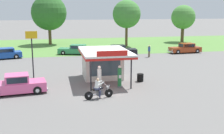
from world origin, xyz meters
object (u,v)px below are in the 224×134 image
at_px(roadside_pole_sign, 32,46).
at_px(parked_car_back_row_centre_right, 119,51).
at_px(gas_pump_nearside, 99,78).
at_px(motorcycle_with_rider, 98,90).
at_px(featured_classic_sedan, 16,85).
at_px(parked_car_second_row_spare, 76,50).
at_px(spare_tire_stack, 140,78).
at_px(gas_pump_offside, 120,77).
at_px(parked_car_back_row_far_left, 185,48).
at_px(parked_car_back_row_left, 3,54).
at_px(bystander_standing_back_lot, 149,51).

bearing_deg(roadside_pole_sign, parked_car_back_row_centre_right, 45.26).
xyz_separation_m(gas_pump_nearside, motorcycle_with_rider, (-0.54, -2.79, -0.23)).
xyz_separation_m(featured_classic_sedan, parked_car_second_row_spare, (6.35, 18.86, -0.03)).
distance_m(roadside_pole_sign, spare_tire_stack, 10.75).
height_order(gas_pump_offside, spare_tire_stack, gas_pump_offside).
relative_size(gas_pump_nearside, parked_car_back_row_far_left, 0.38).
relative_size(featured_classic_sedan, parked_car_second_row_spare, 0.90).
distance_m(gas_pump_offside, parked_car_back_row_centre_right, 16.74).
distance_m(parked_car_back_row_left, roadside_pole_sign, 12.91).
height_order(parked_car_second_row_spare, roadside_pole_sign, roadside_pole_sign).
bearing_deg(featured_classic_sedan, roadside_pole_sign, 78.74).
relative_size(parked_car_back_row_centre_right, roadside_pole_sign, 1.17).
relative_size(gas_pump_nearside, bystander_standing_back_lot, 1.19).
bearing_deg(parked_car_back_row_centre_right, motorcycle_with_rider, -107.62).
distance_m(parked_car_back_row_left, spare_tire_stack, 21.04).
xyz_separation_m(parked_car_second_row_spare, parked_car_back_row_far_left, (16.37, -2.06, 0.01)).
height_order(parked_car_back_row_left, spare_tire_stack, parked_car_back_row_left).
height_order(parked_car_back_row_far_left, parked_car_back_row_centre_right, parked_car_back_row_centre_right).
distance_m(parked_car_back_row_far_left, parked_car_back_row_centre_right, 10.47).
bearing_deg(bystander_standing_back_lot, gas_pump_offside, -118.18).
relative_size(featured_classic_sedan, spare_tire_stack, 6.90).
xyz_separation_m(parked_car_back_row_far_left, parked_car_back_row_centre_right, (-10.47, -0.35, 0.01)).
relative_size(parked_car_second_row_spare, roadside_pole_sign, 1.22).
bearing_deg(parked_car_back_row_centre_right, parked_car_back_row_far_left, 1.93).
bearing_deg(roadside_pole_sign, parked_car_second_row_spare, 68.80).
bearing_deg(parked_car_back_row_far_left, motorcycle_with_rider, -130.36).
height_order(motorcycle_with_rider, spare_tire_stack, motorcycle_with_rider).
xyz_separation_m(gas_pump_nearside, parked_car_back_row_centre_right, (5.52, 16.31, -0.20)).
height_order(featured_classic_sedan, parked_car_back_row_far_left, featured_classic_sedan).
height_order(motorcycle_with_rider, parked_car_back_row_centre_right, motorcycle_with_rider).
height_order(gas_pump_nearside, gas_pump_offside, gas_pump_nearside).
relative_size(featured_classic_sedan, parked_car_back_row_centre_right, 0.94).
bearing_deg(motorcycle_with_rider, spare_tire_stack, 42.62).
relative_size(parked_car_second_row_spare, spare_tire_stack, 7.69).
distance_m(gas_pump_offside, featured_classic_sedan, 8.48).
bearing_deg(spare_tire_stack, roadside_pole_sign, 160.24).
xyz_separation_m(gas_pump_nearside, gas_pump_offside, (1.75, -0.00, -0.01)).
height_order(featured_classic_sedan, parked_car_back_row_centre_right, featured_classic_sedan).
distance_m(featured_classic_sedan, parked_car_back_row_far_left, 28.25).
bearing_deg(parked_car_back_row_centre_right, parked_car_second_row_spare, 157.79).
bearing_deg(gas_pump_nearside, parked_car_back_row_centre_right, 71.29).
xyz_separation_m(gas_pump_offside, spare_tire_stack, (2.32, 1.45, -0.51)).
distance_m(gas_pump_nearside, parked_car_back_row_left, 19.71).
distance_m(gas_pump_nearside, roadside_pole_sign, 7.89).
relative_size(featured_classic_sedan, parked_car_back_row_far_left, 0.97).
bearing_deg(parked_car_back_row_centre_right, gas_pump_offside, -103.03).
bearing_deg(spare_tire_stack, parked_car_back_row_centre_right, 84.42).
xyz_separation_m(featured_classic_sedan, parked_car_back_row_far_left, (22.72, 16.80, -0.02)).
xyz_separation_m(featured_classic_sedan, parked_car_back_row_centre_right, (12.25, 16.45, -0.00)).
bearing_deg(spare_tire_stack, featured_classic_sedan, -171.59).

